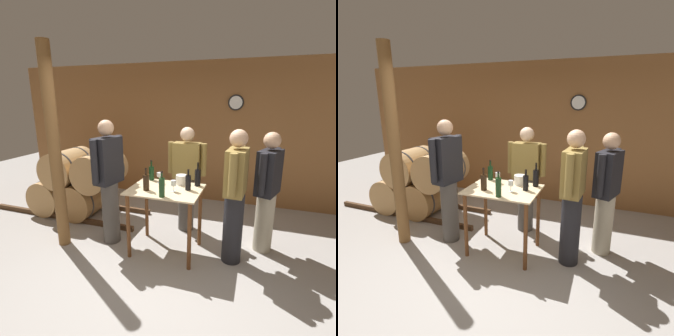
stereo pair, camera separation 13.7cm
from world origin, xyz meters
TOP-DOWN VIEW (x-y plane):
  - ground_plane at (0.00, 0.00)m, footprint 14.00×14.00m
  - back_wall at (0.00, 2.50)m, footprint 8.40×0.08m
  - barrel_rack at (-1.98, 1.09)m, footprint 2.79×0.83m
  - tasting_table at (-0.08, 0.43)m, footprint 0.92×0.71m
  - wooden_post at (-1.52, 0.13)m, footprint 0.16×0.16m
  - wine_bottle_far_left at (-0.40, 0.72)m, footprint 0.07×0.07m
  - wine_bottle_left at (-0.29, 0.29)m, footprint 0.08×0.08m
  - wine_bottle_center at (-0.03, 0.14)m, footprint 0.07×0.07m
  - wine_bottle_right at (0.20, 0.47)m, footprint 0.07×0.07m
  - wine_bottle_far_right at (0.28, 0.68)m, footprint 0.08×0.08m
  - wine_glass_near_left at (-0.24, 0.62)m, footprint 0.07×0.07m
  - wine_glass_near_center at (0.04, 0.36)m, footprint 0.06×0.06m
  - ice_bucket at (0.06, 0.67)m, footprint 0.15×0.15m
  - person_host at (-0.91, 0.42)m, footprint 0.29×0.58m
  - person_visitor_with_scarf at (0.01, 1.12)m, footprint 0.59×0.24m
  - person_visitor_bearded at (0.78, 0.49)m, footprint 0.25×0.59m
  - person_visitor_near_door at (1.16, 0.89)m, footprint 0.34×0.56m

SIDE VIEW (x-z plane):
  - ground_plane at x=0.00m, z-range 0.00..0.00m
  - barrel_rack at x=-1.98m, z-range -0.02..1.15m
  - tasting_table at x=-0.08m, z-range 0.26..1.15m
  - person_visitor_with_scarf at x=0.01m, z-range 0.04..1.66m
  - person_visitor_near_door at x=1.16m, z-range 0.04..1.66m
  - person_visitor_bearded at x=0.78m, z-range 0.05..1.73m
  - person_host at x=-0.91m, z-range 0.05..1.80m
  - ice_bucket at x=0.06m, z-range 0.89..1.02m
  - wine_bottle_right at x=0.20m, z-range 0.86..1.13m
  - wine_glass_near_center at x=0.04m, z-range 0.93..1.07m
  - wine_bottle_far_left at x=-0.40m, z-range 0.86..1.14m
  - wine_bottle_left at x=-0.29m, z-range 0.86..1.15m
  - wine_glass_near_left at x=-0.24m, z-range 0.93..1.08m
  - wine_bottle_far_right at x=0.28m, z-range 0.85..1.17m
  - wine_bottle_center at x=-0.03m, z-range 0.86..1.17m
  - wooden_post at x=-1.52m, z-range 0.00..2.70m
  - back_wall at x=0.00m, z-range 0.00..2.70m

